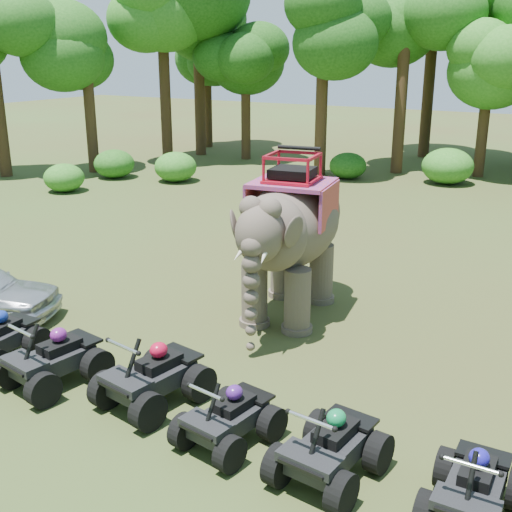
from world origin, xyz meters
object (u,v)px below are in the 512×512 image
object	(u,v)px
atv_4	(330,439)
atv_3	(229,410)
atv_1	(53,351)
atv_2	(152,368)
elephant	(290,235)
atv_5	(475,480)

from	to	relation	value
atv_4	atv_3	bearing A→B (deg)	-173.46
atv_1	atv_2	world-z (taller)	atv_2
elephant	atv_4	distance (m)	6.15
elephant	atv_2	xyz separation A→B (m)	(-0.16, -4.73, -1.21)
atv_3	atv_4	world-z (taller)	atv_4
atv_3	atv_5	distance (m)	3.64
atv_1	atv_3	distance (m)	3.74
atv_4	atv_5	xyz separation A→B (m)	(1.95, 0.14, -0.03)
atv_2	atv_4	bearing A→B (deg)	4.13
atv_4	atv_1	bearing A→B (deg)	-173.35
atv_1	atv_4	world-z (taller)	atv_1
atv_1	atv_5	xyz separation A→B (m)	(7.37, 0.21, -0.06)
atv_3	atv_4	bearing A→B (deg)	9.09
atv_1	atv_4	size ratio (longest dim) A/B	1.04
atv_1	elephant	bearing A→B (deg)	76.27
elephant	atv_2	bearing A→B (deg)	-101.13
atv_1	atv_2	xyz separation A→B (m)	(1.98, 0.38, 0.02)
atv_2	atv_5	xyz separation A→B (m)	(5.39, -0.17, -0.08)
atv_1	atv_4	distance (m)	5.42
atv_3	elephant	bearing A→B (deg)	115.96
atv_3	atv_4	size ratio (longest dim) A/B	0.92
atv_4	atv_2	bearing A→B (deg)	-179.29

